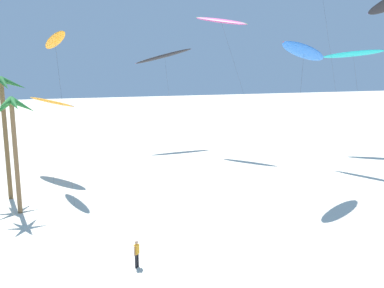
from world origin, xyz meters
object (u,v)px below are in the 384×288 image
object	(u,v)px
palm_tree_3	(3,101)
flying_kite_11	(353,54)
palm_tree_2	(12,119)
flying_kite_7	(51,102)
flying_kite_1	(55,40)
person_near_left	(137,253)
flying_kite_10	(164,56)
flying_kite_4	(304,51)
flying_kite_8	(221,21)

from	to	relation	value
palm_tree_3	flying_kite_11	xyz separation A→B (m)	(42.29, 8.56, 4.35)
palm_tree_2	palm_tree_3	distance (m)	4.51
flying_kite_7	flying_kite_1	bearing A→B (deg)	-80.37
flying_kite_11	person_near_left	distance (m)	43.60
flying_kite_11	flying_kite_10	bearing A→B (deg)	154.71
palm_tree_2	flying_kite_11	size ratio (longest dim) A/B	0.68
palm_tree_3	person_near_left	xyz separation A→B (m)	(8.61, -16.28, -7.88)
flying_kite_10	palm_tree_2	bearing A→B (deg)	-127.26
palm_tree_2	flying_kite_4	size ratio (longest dim) A/B	0.67
flying_kite_1	person_near_left	xyz separation A→B (m)	(4.02, -18.87, -13.16)
flying_kite_4	person_near_left	world-z (taller)	flying_kite_4
flying_kite_10	flying_kite_1	bearing A→B (deg)	-130.75
flying_kite_8	flying_kite_10	bearing A→B (deg)	133.66
flying_kite_8	flying_kite_11	distance (m)	18.19
palm_tree_2	person_near_left	xyz separation A→B (m)	(7.51, -12.03, -6.85)
flying_kite_1	palm_tree_3	bearing A→B (deg)	-150.64
flying_kite_10	person_near_left	size ratio (longest dim) A/B	8.40
flying_kite_4	flying_kite_7	world-z (taller)	flying_kite_4
palm_tree_2	person_near_left	bearing A→B (deg)	-58.05
flying_kite_4	flying_kite_7	size ratio (longest dim) A/B	1.66
palm_tree_2	flying_kite_4	distance (m)	25.07
flying_kite_1	palm_tree_2	bearing A→B (deg)	-117.03
flying_kite_11	person_near_left	size ratio (longest dim) A/B	8.21
palm_tree_3	flying_kite_1	size ratio (longest dim) A/B	0.73
flying_kite_1	flying_kite_10	distance (m)	22.34
flying_kite_1	flying_kite_11	distance (m)	38.18
flying_kite_7	person_near_left	size ratio (longest dim) A/B	5.04
flying_kite_4	flying_kite_11	bearing A→B (deg)	41.62
palm_tree_2	flying_kite_1	world-z (taller)	flying_kite_1
palm_tree_3	flying_kite_8	world-z (taller)	flying_kite_8
flying_kite_1	flying_kite_7	bearing A→B (deg)	99.63
person_near_left	flying_kite_8	bearing A→B (deg)	60.62
flying_kite_4	flying_kite_10	bearing A→B (deg)	103.86
palm_tree_2	flying_kite_8	distance (m)	31.22
flying_kite_1	flying_kite_4	world-z (taller)	flying_kite_1
flying_kite_10	flying_kite_11	world-z (taller)	flying_kite_10
flying_kite_8	person_near_left	size ratio (longest dim) A/B	10.72
flying_kite_4	flying_kite_10	xyz separation A→B (m)	(-6.37, 25.82, -0.09)
flying_kite_10	flying_kite_7	bearing A→B (deg)	-141.21
flying_kite_7	flying_kite_4	bearing A→B (deg)	-31.85
flying_kite_1	flying_kite_10	xyz separation A→B (m)	(14.57, 16.90, -1.14)
flying_kite_10	flying_kite_11	size ratio (longest dim) A/B	1.02
flying_kite_8	flying_kite_11	world-z (taller)	flying_kite_8
flying_kite_10	flying_kite_11	xyz separation A→B (m)	(23.13, -10.93, 0.22)
flying_kite_7	flying_kite_11	xyz separation A→B (m)	(38.47, 1.40, 5.16)
palm_tree_2	flying_kite_7	xyz separation A→B (m)	(2.71, 11.40, 0.22)
flying_kite_7	flying_kite_10	size ratio (longest dim) A/B	0.60
flying_kite_7	flying_kite_10	xyz separation A→B (m)	(15.34, 12.33, 4.94)
palm_tree_2	flying_kite_8	xyz separation A→B (m)	(24.08, 17.41, 9.55)
flying_kite_1	flying_kite_7	distance (m)	7.65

